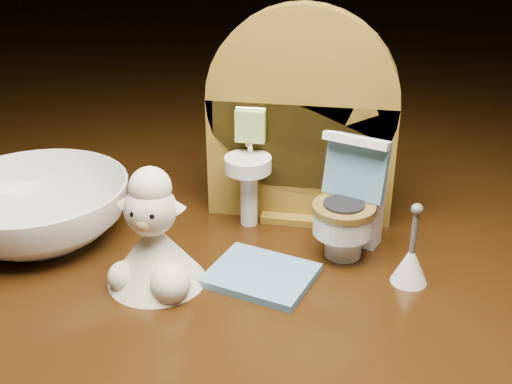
# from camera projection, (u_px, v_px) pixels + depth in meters

# --- Properties ---
(backdrop_panel) EXTENTS (0.13, 0.05, 0.15)m
(backdrop_panel) POSITION_uv_depth(u_px,v_px,m) (299.00, 130.00, 0.44)
(backdrop_panel) COLOR olive
(backdrop_panel) RESTS_ON ground
(toy_toilet) EXTENTS (0.05, 0.05, 0.08)m
(toy_toilet) POSITION_uv_depth(u_px,v_px,m) (350.00, 210.00, 0.41)
(toy_toilet) COLOR white
(toy_toilet) RESTS_ON ground
(bath_mat) EXTENTS (0.07, 0.07, 0.00)m
(bath_mat) POSITION_uv_depth(u_px,v_px,m) (261.00, 275.00, 0.39)
(bath_mat) COLOR #588AA9
(bath_mat) RESTS_ON ground
(toilet_brush) EXTENTS (0.02, 0.02, 0.05)m
(toilet_brush) POSITION_uv_depth(u_px,v_px,m) (411.00, 262.00, 0.38)
(toilet_brush) COLOR white
(toilet_brush) RESTS_ON ground
(plush_lamb) EXTENTS (0.06, 0.06, 0.08)m
(plush_lamb) POSITION_uv_depth(u_px,v_px,m) (154.00, 244.00, 0.38)
(plush_lamb) COLOR #EDE5CB
(plush_lamb) RESTS_ON ground
(ceramic_bowl) EXTENTS (0.16, 0.16, 0.04)m
(ceramic_bowl) POSITION_uv_depth(u_px,v_px,m) (37.00, 210.00, 0.43)
(ceramic_bowl) COLOR white
(ceramic_bowl) RESTS_ON ground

